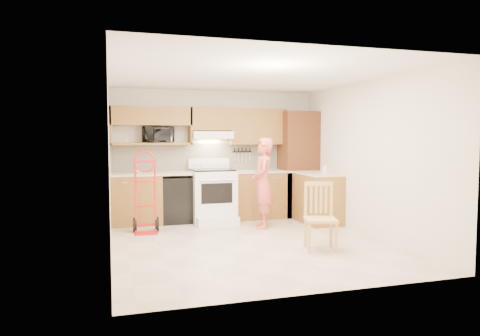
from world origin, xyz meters
name	(u,v)px	position (x,y,z in m)	size (l,w,h in m)	color
floor	(249,244)	(0.00, 0.00, -0.01)	(4.00, 4.50, 0.02)	#BDA991
ceiling	(250,75)	(0.00, 0.00, 2.51)	(4.00, 4.50, 0.02)	white
wall_back	(215,154)	(0.00, 2.26, 1.25)	(4.00, 0.02, 2.50)	beige
wall_front	(318,172)	(0.00, -2.26, 1.25)	(4.00, 0.02, 2.50)	beige
wall_left	(109,162)	(-2.01, 0.00, 1.25)	(0.02, 4.50, 2.50)	beige
wall_right	(368,158)	(2.01, 0.00, 1.25)	(0.02, 4.50, 2.50)	beige
backsplash	(215,157)	(0.00, 2.23, 1.20)	(3.92, 0.03, 0.55)	beige
lower_cab_left	(136,200)	(-1.55, 1.95, 0.45)	(0.90, 0.60, 0.90)	olive
dishwasher	(177,200)	(-0.80, 1.95, 0.42)	(0.60, 0.60, 0.85)	black
lower_cab_right	(259,195)	(0.83, 1.95, 0.45)	(1.14, 0.60, 0.90)	olive
countertop_left	(153,174)	(-1.25, 1.95, 0.92)	(1.50, 0.63, 0.04)	beige
countertop_right	(260,171)	(0.83, 1.95, 0.92)	(1.14, 0.63, 0.04)	beige
cab_return_right	(318,199)	(1.70, 1.15, 0.45)	(0.60, 1.00, 0.90)	olive
countertop_return	(318,173)	(1.70, 1.15, 0.92)	(0.63, 1.00, 0.04)	beige
pantry_tall	(298,164)	(1.65, 1.95, 1.05)	(0.70, 0.60, 2.10)	#602F16
upper_cab_left	(151,116)	(-1.25, 2.08, 1.98)	(1.50, 0.33, 0.34)	olive
upper_shelf_mw	(151,144)	(-1.25, 2.08, 1.47)	(1.50, 0.33, 0.04)	olive
upper_cab_center	(211,119)	(-0.12, 2.08, 1.94)	(0.76, 0.33, 0.44)	olive
upper_cab_right	(257,127)	(0.83, 2.08, 1.80)	(1.14, 0.33, 0.70)	olive
range_hood	(212,135)	(-0.12, 2.02, 1.63)	(0.76, 0.46, 0.14)	white
knife_strip	(242,155)	(0.55, 2.21, 1.24)	(0.40, 0.05, 0.29)	black
microwave	(158,135)	(-1.13, 2.08, 1.64)	(0.54, 0.36, 0.30)	black
range	(213,191)	(-0.15, 1.74, 0.59)	(0.80, 1.05, 1.18)	white
person	(263,183)	(0.56, 0.98, 0.79)	(0.58, 0.38, 1.58)	#D45547
hand_truck	(146,196)	(-1.44, 1.16, 0.62)	(0.48, 0.44, 1.23)	red
dining_chair	(321,217)	(0.83, -0.70, 0.48)	(0.43, 0.47, 0.95)	tan
soap_bottle	(325,169)	(1.70, 0.89, 1.03)	(0.08, 0.08, 0.17)	white
bowl	(139,172)	(-1.50, 1.95, 0.96)	(0.20, 0.20, 0.05)	white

